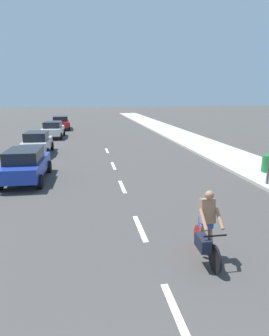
{
  "coord_description": "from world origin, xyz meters",
  "views": [
    {
      "loc": [
        -1.57,
        -0.41,
        4.04
      ],
      "look_at": [
        0.39,
        10.79,
        1.1
      ],
      "focal_mm": 30.44,
      "sensor_mm": 36.0,
      "label": 1
    }
  ],
  "objects": [
    {
      "name": "cyclist",
      "position": [
        1.26,
        5.55,
        0.83
      ],
      "size": [
        0.62,
        1.71,
        1.82
      ],
      "rotation": [
        0.0,
        0.0,
        3.11
      ],
      "color": "black",
      "rests_on": "ground"
    },
    {
      "name": "lane_stripe_2",
      "position": [
        0.0,
        7.56,
        0.0
      ],
      "size": [
        0.16,
        1.8,
        0.01
      ],
      "primitive_type": "cube",
      "color": "white",
      "rests_on": "ground"
    },
    {
      "name": "parked_car_silver",
      "position": [
        -4.84,
        19.98,
        0.83
      ],
      "size": [
        1.83,
        3.85,
        1.57
      ],
      "rotation": [
        0.0,
        0.0,
        -0.01
      ],
      "color": "#B7BABF",
      "rests_on": "ground"
    },
    {
      "name": "lane_stripe_3",
      "position": [
        0.0,
        11.75,
        0.0
      ],
      "size": [
        0.16,
        1.8,
        0.01
      ],
      "primitive_type": "cube",
      "color": "white",
      "rests_on": "ground"
    },
    {
      "name": "sidewalk_strip",
      "position": [
        7.85,
        22.0,
        0.07
      ],
      "size": [
        3.6,
        80.0,
        0.14
      ],
      "primitive_type": "cube",
      "color": "#B2ADA3",
      "rests_on": "ground"
    },
    {
      "name": "parked_car_blue",
      "position": [
        -4.4,
        13.44,
        0.84
      ],
      "size": [
        1.98,
        4.07,
        1.57
      ],
      "rotation": [
        0.0,
        0.0,
        -0.03
      ],
      "color": "#1E389E",
      "rests_on": "ground"
    },
    {
      "name": "lane_stripe_5",
      "position": [
        0.0,
        20.42,
        0.0
      ],
      "size": [
        0.16,
        1.8,
        0.01
      ],
      "primitive_type": "cube",
      "color": "white",
      "rests_on": "ground"
    },
    {
      "name": "parked_car_red",
      "position": [
        -4.33,
        34.83,
        0.84
      ],
      "size": [
        2.22,
        4.55,
        1.57
      ],
      "rotation": [
        0.0,
        0.0,
        0.04
      ],
      "color": "red",
      "rests_on": "ground"
    },
    {
      "name": "lane_stripe_4",
      "position": [
        0.0,
        15.71,
        0.0
      ],
      "size": [
        0.16,
        1.8,
        0.01
      ],
      "primitive_type": "cube",
      "color": "white",
      "rests_on": "ground"
    },
    {
      "name": "parked_car_white",
      "position": [
        -4.54,
        27.84,
        0.84
      ],
      "size": [
        2.01,
        4.13,
        1.57
      ],
      "rotation": [
        0.0,
        0.0,
        -0.04
      ],
      "color": "white",
      "rests_on": "ground"
    },
    {
      "name": "ground_plane",
      "position": [
        0.0,
        20.0,
        0.0
      ],
      "size": [
        160.0,
        160.0,
        0.0
      ],
      "primitive_type": "plane",
      "color": "#423F3D"
    },
    {
      "name": "lane_stripe_1",
      "position": [
        0.0,
        3.9,
        0.0
      ],
      "size": [
        0.16,
        1.8,
        0.01
      ],
      "primitive_type": "cube",
      "color": "white",
      "rests_on": "ground"
    },
    {
      "name": "trash_bin_near",
      "position": [
        7.7,
        12.47,
        0.58
      ],
      "size": [
        0.6,
        0.6,
        0.87
      ],
      "primitive_type": "cylinder",
      "color": "#19722D",
      "rests_on": "sidewalk_strip"
    }
  ]
}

